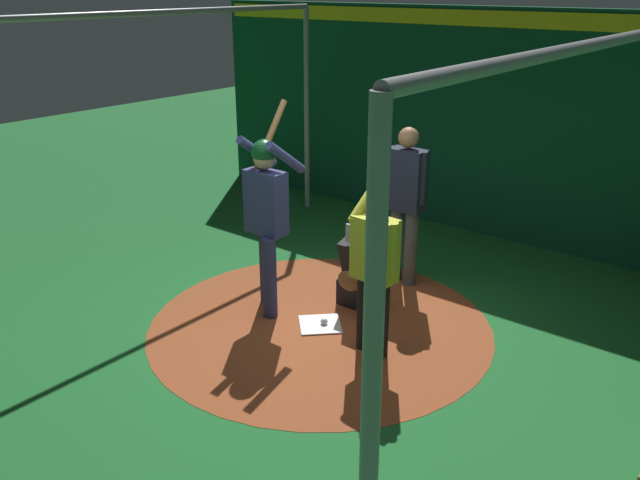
{
  "coord_description": "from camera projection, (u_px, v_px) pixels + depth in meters",
  "views": [
    {
      "loc": [
        4.76,
        3.81,
        3.33
      ],
      "look_at": [
        0.0,
        0.0,
        0.95
      ],
      "focal_mm": 37.31,
      "sensor_mm": 36.0,
      "label": 1
    }
  ],
  "objects": [
    {
      "name": "visitor",
      "position": [
        374.0,
        264.0,
        6.1
      ],
      "size": [
        0.56,
        0.5,
        1.95
      ],
      "rotation": [
        0.0,
        0.0,
        -0.08
      ],
      "color": "black",
      "rests_on": "ground"
    },
    {
      "name": "cage_frame",
      "position": [
        320.0,
        120.0,
        6.11
      ],
      "size": [
        5.93,
        5.28,
        3.03
      ],
      "color": "gray",
      "rests_on": "ground"
    },
    {
      "name": "back_wall",
      "position": [
        488.0,
        124.0,
        8.97
      ],
      "size": [
        0.23,
        9.49,
        3.03
      ],
      "color": "#0F472D",
      "rests_on": "ground"
    },
    {
      "name": "batter",
      "position": [
        267.0,
        208.0,
        6.83
      ],
      "size": [
        0.68,
        0.49,
        2.2
      ],
      "color": "navy",
      "rests_on": "ground"
    },
    {
      "name": "home_plate",
      "position": [
        320.0,
        324.0,
        6.88
      ],
      "size": [
        0.59,
        0.59,
        0.01
      ],
      "primitive_type": "cube",
      "rotation": [
        0.0,
        0.0,
        0.79
      ],
      "color": "white",
      "rests_on": "dirt_circle"
    },
    {
      "name": "umpire",
      "position": [
        406.0,
        197.0,
        7.51
      ],
      "size": [
        0.23,
        0.49,
        1.85
      ],
      "color": "#4C4C51",
      "rests_on": "ground"
    },
    {
      "name": "catcher",
      "position": [
        360.0,
        273.0,
        7.2
      ],
      "size": [
        0.58,
        0.4,
        0.97
      ],
      "color": "black",
      "rests_on": "ground"
    },
    {
      "name": "ground_plane",
      "position": [
        320.0,
        325.0,
        6.89
      ],
      "size": [
        25.49,
        25.49,
        0.0
      ],
      "primitive_type": "plane",
      "color": "#1E6B2D"
    },
    {
      "name": "dirt_circle",
      "position": [
        320.0,
        325.0,
        6.89
      ],
      "size": [
        3.54,
        3.54,
        0.01
      ],
      "primitive_type": "cylinder",
      "color": "#9E4C28",
      "rests_on": "ground"
    },
    {
      "name": "baseball_0",
      "position": [
        324.0,
        322.0,
        6.87
      ],
      "size": [
        0.07,
        0.07,
        0.07
      ],
      "primitive_type": "sphere",
      "color": "white",
      "rests_on": "dirt_circle"
    }
  ]
}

